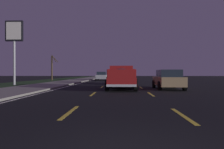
{
  "coord_description": "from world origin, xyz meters",
  "views": [
    {
      "loc": [
        -2.82,
        0.14,
        1.26
      ],
      "look_at": [
        13.97,
        0.74,
        1.17
      ],
      "focal_mm": 33.51,
      "sensor_mm": 36.0,
      "label": 1
    }
  ],
  "objects_px": {
    "sedan_tan": "(168,79)",
    "gas_price_sign": "(14,37)",
    "sedan_black": "(122,77)",
    "pickup_truck": "(121,77)",
    "bare_tree_far": "(52,67)",
    "sedan_silver": "(102,76)"
  },
  "relations": [
    {
      "from": "sedan_black",
      "to": "bare_tree_far",
      "type": "relative_size",
      "value": 0.94
    },
    {
      "from": "sedan_silver",
      "to": "pickup_truck",
      "type": "bearing_deg",
      "value": -171.1
    },
    {
      "from": "pickup_truck",
      "to": "sedan_tan",
      "type": "xyz_separation_m",
      "value": [
        0.26,
        -3.74,
        -0.2
      ]
    },
    {
      "from": "sedan_tan",
      "to": "sedan_black",
      "type": "bearing_deg",
      "value": 26.18
    },
    {
      "from": "sedan_black",
      "to": "sedan_tan",
      "type": "relative_size",
      "value": 0.99
    },
    {
      "from": "sedan_black",
      "to": "sedan_silver",
      "type": "relative_size",
      "value": 0.99
    },
    {
      "from": "pickup_truck",
      "to": "sedan_black",
      "type": "xyz_separation_m",
      "value": [
        7.63,
        -0.12,
        -0.2
      ]
    },
    {
      "from": "sedan_silver",
      "to": "bare_tree_far",
      "type": "xyz_separation_m",
      "value": [
        -0.07,
        9.1,
        1.59
      ]
    },
    {
      "from": "sedan_tan",
      "to": "gas_price_sign",
      "type": "xyz_separation_m",
      "value": [
        5.2,
        15.18,
        4.41
      ]
    },
    {
      "from": "sedan_tan",
      "to": "bare_tree_far",
      "type": "height_order",
      "value": "bare_tree_far"
    },
    {
      "from": "bare_tree_far",
      "to": "pickup_truck",
      "type": "bearing_deg",
      "value": -149.43
    },
    {
      "from": "sedan_tan",
      "to": "bare_tree_far",
      "type": "bearing_deg",
      "value": 37.91
    },
    {
      "from": "sedan_black",
      "to": "bare_tree_far",
      "type": "height_order",
      "value": "bare_tree_far"
    },
    {
      "from": "gas_price_sign",
      "to": "sedan_tan",
      "type": "bearing_deg",
      "value": -108.9
    },
    {
      "from": "sedan_tan",
      "to": "gas_price_sign",
      "type": "bearing_deg",
      "value": 71.1
    },
    {
      "from": "sedan_tan",
      "to": "bare_tree_far",
      "type": "xyz_separation_m",
      "value": [
        20.73,
        16.14,
        1.59
      ]
    },
    {
      "from": "pickup_truck",
      "to": "sedan_black",
      "type": "relative_size",
      "value": 1.23
    },
    {
      "from": "pickup_truck",
      "to": "gas_price_sign",
      "type": "height_order",
      "value": "gas_price_sign"
    },
    {
      "from": "sedan_silver",
      "to": "sedan_black",
      "type": "bearing_deg",
      "value": -165.71
    },
    {
      "from": "gas_price_sign",
      "to": "bare_tree_far",
      "type": "bearing_deg",
      "value": 3.54
    },
    {
      "from": "gas_price_sign",
      "to": "bare_tree_far",
      "type": "height_order",
      "value": "gas_price_sign"
    },
    {
      "from": "gas_price_sign",
      "to": "bare_tree_far",
      "type": "relative_size",
      "value": 1.48
    }
  ]
}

